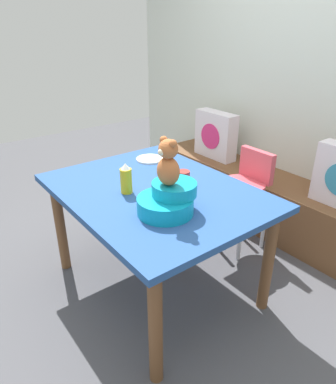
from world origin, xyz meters
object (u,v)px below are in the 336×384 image
(dining_table, at_px, (155,203))
(ketchup_bottle, at_px, (126,179))
(pillow_floral_left, at_px, (216,135))
(coffee_mug, at_px, (184,178))
(highchair, at_px, (244,187))
(teddy_bear, at_px, (168,163))
(dinner_plate_near, at_px, (150,159))
(infant_seat_teal, at_px, (168,200))

(dining_table, xyz_separation_m, ketchup_bottle, (-0.06, -0.16, 0.18))
(pillow_floral_left, height_order, ketchup_bottle, ketchup_bottle)
(dining_table, height_order, coffee_mug, coffee_mug)
(dining_table, distance_m, highchair, 0.83)
(pillow_floral_left, height_order, dining_table, pillow_floral_left)
(teddy_bear, relative_size, coffee_mug, 2.08)
(teddy_bear, xyz_separation_m, ketchup_bottle, (-0.34, -0.05, -0.19))
(teddy_bear, bearing_deg, dinner_plate_near, 152.20)
(highchair, distance_m, infant_seat_teal, 1.01)
(dinner_plate_near, bearing_deg, highchair, 51.91)
(highchair, bearing_deg, dinner_plate_near, -128.09)
(highchair, relative_size, ketchup_bottle, 4.27)
(highchair, bearing_deg, infant_seat_teal, -73.93)
(teddy_bear, distance_m, dinner_plate_near, 0.84)
(dinner_plate_near, bearing_deg, dining_table, -31.29)
(dining_table, relative_size, ketchup_bottle, 7.23)
(infant_seat_teal, height_order, ketchup_bottle, ketchup_bottle)
(infant_seat_teal, bearing_deg, teddy_bear, -90.00)
(infant_seat_teal, xyz_separation_m, coffee_mug, (-0.21, 0.28, -0.02))
(coffee_mug, bearing_deg, teddy_bear, -53.33)
(infant_seat_teal, distance_m, dinner_plate_near, 0.80)
(pillow_floral_left, bearing_deg, dinner_plate_near, -72.94)
(highchair, height_order, ketchup_bottle, ketchup_bottle)
(pillow_floral_left, distance_m, ketchup_bottle, 1.56)
(dinner_plate_near, bearing_deg, teddy_bear, -27.80)
(infant_seat_teal, relative_size, coffee_mug, 2.75)
(infant_seat_teal, bearing_deg, highchair, 106.07)
(pillow_floral_left, bearing_deg, teddy_bear, -53.25)
(pillow_floral_left, relative_size, highchair, 0.56)
(pillow_floral_left, xyz_separation_m, dinner_plate_near, (0.30, -0.98, 0.07))
(highchair, height_order, teddy_bear, teddy_bear)
(infant_seat_teal, bearing_deg, coffee_mug, 126.72)
(dining_table, height_order, dinner_plate_near, dinner_plate_near)
(coffee_mug, bearing_deg, ketchup_bottle, -111.55)
(ketchup_bottle, bearing_deg, teddy_bear, 8.38)
(ketchup_bottle, xyz_separation_m, coffee_mug, (0.13, 0.33, -0.04))
(pillow_floral_left, relative_size, dining_table, 0.33)
(dining_table, xyz_separation_m, dinner_plate_near, (-0.43, 0.26, 0.10))
(dining_table, xyz_separation_m, coffee_mug, (0.07, 0.17, 0.14))
(ketchup_bottle, height_order, dinner_plate_near, ketchup_bottle)
(highchair, xyz_separation_m, ketchup_bottle, (-0.07, -0.98, 0.31))
(coffee_mug, height_order, dinner_plate_near, coffee_mug)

